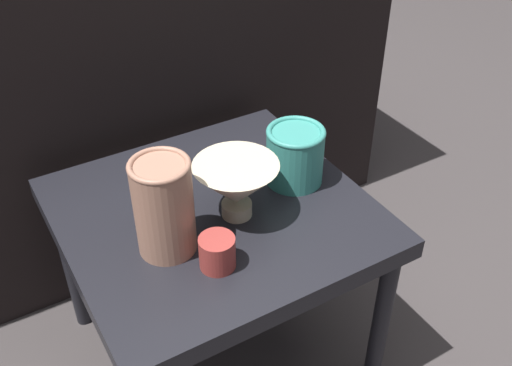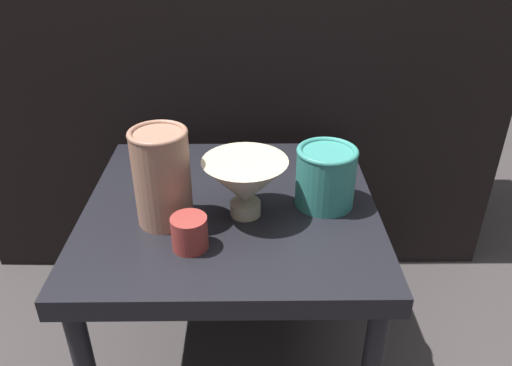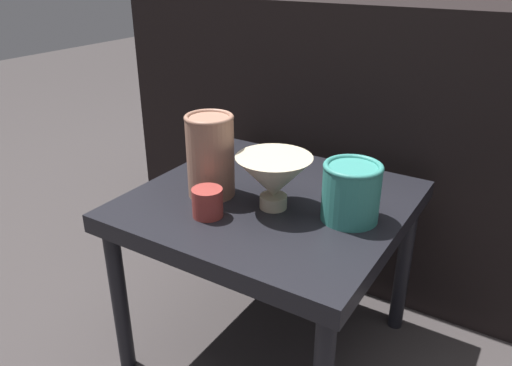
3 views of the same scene
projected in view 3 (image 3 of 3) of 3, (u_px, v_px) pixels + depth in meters
The scene contains 7 objects.
ground_plane at pixel (268, 343), 1.26m from camera, with size 8.00×8.00×0.00m, color #383333.
table at pixel (270, 216), 1.11m from camera, with size 0.57×0.55×0.41m.
couch_backdrop at pixel (365, 133), 1.54m from camera, with size 1.39×0.50×0.79m.
bowl at pixel (274, 178), 1.02m from camera, with size 0.16×0.16×0.11m.
vase_textured_left at pixel (210, 155), 1.07m from camera, with size 0.10×0.10×0.18m.
vase_colorful_right at pixel (351, 191), 0.98m from camera, with size 0.12×0.12×0.12m.
cup at pixel (207, 202), 1.00m from camera, with size 0.06×0.06×0.06m.
Camera 3 is at (0.49, -0.85, 0.90)m, focal length 35.00 mm.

